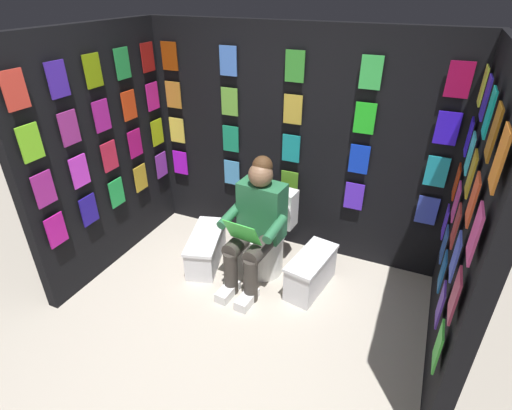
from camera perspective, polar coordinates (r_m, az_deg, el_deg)
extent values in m
plane|color=#B2A899|center=(3.12, -7.39, -22.17)|extent=(30.00, 30.00, 0.00)
cube|color=black|center=(3.82, 5.50, 8.60)|extent=(3.00, 0.10, 2.16)
cube|color=#B116E1|center=(4.43, -10.83, 6.00)|extent=(0.17, 0.01, 0.26)
cube|color=#4999D6|center=(4.12, -3.49, 4.66)|extent=(0.17, 0.01, 0.26)
cube|color=#5A9E25|center=(3.90, 4.83, 3.06)|extent=(0.17, 0.01, 0.26)
cube|color=#5526DE|center=(3.77, 13.91, 1.22)|extent=(0.17, 0.01, 0.26)
cube|color=#3142AF|center=(3.74, 23.38, -0.72)|extent=(0.17, 0.01, 0.26)
cube|color=#F1D04B|center=(4.30, -11.29, 10.49)|extent=(0.17, 0.01, 0.26)
cube|color=#178D62|center=(3.98, -3.65, 9.47)|extent=(0.17, 0.01, 0.26)
cube|color=teal|center=(3.75, 5.06, 8.10)|extent=(0.17, 0.01, 0.26)
cube|color=#0D34D7|center=(3.61, 14.61, 6.37)|extent=(0.17, 0.01, 0.26)
cube|color=teal|center=(3.58, 24.54, 4.38)|extent=(0.17, 0.01, 0.26)
cube|color=#C07D29|center=(4.20, -11.80, 15.24)|extent=(0.17, 0.01, 0.26)
cube|color=#69AF3B|center=(3.87, -3.83, 14.60)|extent=(0.17, 0.01, 0.26)
cube|color=gold|center=(3.63, 5.32, 13.52)|extent=(0.17, 0.01, 0.26)
cube|color=green|center=(3.49, 15.38, 11.93)|extent=(0.17, 0.01, 0.26)
cube|color=#2E13D9|center=(3.46, 25.81, 9.89)|extent=(0.17, 0.01, 0.26)
cube|color=#8C3409|center=(4.13, -12.35, 20.19)|extent=(0.17, 0.01, 0.26)
cube|color=#4578D9|center=(3.80, -4.02, 19.98)|extent=(0.17, 0.01, 0.26)
cube|color=#328F2D|center=(3.55, 5.61, 19.24)|extent=(0.17, 0.01, 0.26)
cube|color=green|center=(3.40, 16.23, 17.83)|extent=(0.17, 0.01, 0.26)
cube|color=maroon|center=(3.37, 27.21, 15.74)|extent=(0.17, 0.01, 0.26)
cube|color=black|center=(2.84, 28.51, -2.97)|extent=(0.10, 1.75, 2.16)
cube|color=#542FF2|center=(3.63, 25.58, -2.20)|extent=(0.01, 0.17, 0.26)
cube|color=#2D53AF|center=(3.32, 25.42, -5.13)|extent=(0.01, 0.17, 0.26)
cube|color=#1B5CA7|center=(3.03, 25.24, -8.64)|extent=(0.01, 0.17, 0.26)
cube|color=#4D2AA4|center=(2.75, 25.01, -12.88)|extent=(0.01, 0.17, 0.26)
cube|color=green|center=(2.49, 24.72, -18.04)|extent=(0.01, 0.17, 0.26)
cube|color=red|center=(3.46, 26.88, 3.00)|extent=(0.01, 0.17, 0.26)
cube|color=#CC3C96|center=(3.15, 26.84, 0.42)|extent=(0.01, 0.17, 0.26)
cube|color=#A23231|center=(2.84, 26.81, -2.73)|extent=(0.01, 0.17, 0.26)
cube|color=#4658D9|center=(2.54, 26.76, -6.64)|extent=(0.01, 0.17, 0.26)
cube|color=#992B4A|center=(2.25, 26.70, -11.57)|extent=(0.01, 0.17, 0.26)
cube|color=#2E1BE4|center=(3.34, 28.30, 8.65)|extent=(0.01, 0.17, 0.26)
cube|color=#3ECCE5|center=(3.00, 28.42, 6.56)|extent=(0.01, 0.17, 0.26)
cube|color=#B28E1C|center=(2.68, 28.57, 3.97)|extent=(0.01, 0.17, 0.26)
cube|color=#E44D27|center=(2.36, 28.75, 0.66)|extent=(0.01, 0.17, 0.26)
cube|color=#D4418A|center=(2.05, 28.99, -3.67)|extent=(0.01, 0.17, 0.26)
cube|color=#D4E93F|center=(3.25, 29.88, 14.67)|extent=(0.01, 0.17, 0.26)
cube|color=#2F21B9|center=(2.90, 30.18, 13.22)|extent=(0.01, 0.17, 0.26)
cube|color=#0FA598|center=(2.56, 30.55, 11.37)|extent=(0.01, 0.17, 0.26)
cube|color=#955913|center=(2.23, 31.02, 8.97)|extent=(0.01, 0.17, 0.26)
cube|color=orange|center=(1.90, 31.66, 5.72)|extent=(0.01, 0.17, 0.26)
cube|color=black|center=(3.85, -21.26, 6.83)|extent=(0.10, 1.75, 2.16)
cube|color=#C11594|center=(3.54, -26.79, -3.26)|extent=(0.01, 0.17, 0.26)
cube|color=#25169C|center=(3.73, -22.89, -0.67)|extent=(0.01, 0.17, 0.26)
cube|color=green|center=(3.94, -19.39, 1.67)|extent=(0.01, 0.17, 0.26)
cube|color=gold|center=(4.17, -16.25, 3.75)|extent=(0.01, 0.17, 0.26)
cube|color=purple|center=(4.41, -13.44, 5.60)|extent=(0.01, 0.17, 0.26)
cube|color=#AB2591|center=(3.38, -28.18, 2.01)|extent=(0.01, 0.17, 0.26)
cube|color=#E339EB|center=(3.57, -24.03, 4.44)|extent=(0.01, 0.17, 0.26)
cube|color=#D82444|center=(3.79, -20.31, 6.59)|extent=(0.01, 0.17, 0.26)
cube|color=#BD1471|center=(4.03, -16.99, 8.47)|extent=(0.01, 0.17, 0.26)
cube|color=#9FB715|center=(4.28, -14.02, 10.11)|extent=(0.01, 0.17, 0.26)
cube|color=#7FDC27|center=(3.25, -29.71, 7.77)|extent=(0.01, 0.17, 0.26)
cube|color=#A02D8A|center=(3.45, -25.28, 9.97)|extent=(0.01, 0.17, 0.26)
cube|color=#B31F93|center=(3.68, -21.32, 11.86)|extent=(0.01, 0.17, 0.26)
cube|color=red|center=(3.92, -17.79, 13.48)|extent=(0.01, 0.17, 0.26)
cube|color=#CB1B8B|center=(4.18, -14.64, 14.86)|extent=(0.01, 0.17, 0.26)
cube|color=red|center=(3.15, -31.40, 13.94)|extent=(0.01, 0.17, 0.26)
cube|color=#4223AA|center=(3.36, -26.65, 15.84)|extent=(0.01, 0.17, 0.26)
cube|color=#78940F|center=(3.59, -22.42, 17.42)|extent=(0.01, 0.17, 0.26)
cube|color=green|center=(3.84, -18.66, 18.73)|extent=(0.01, 0.17, 0.26)
cube|color=maroon|center=(4.11, -15.32, 19.81)|extent=(0.01, 0.17, 0.26)
cylinder|color=white|center=(3.77, 1.00, -6.90)|extent=(0.38, 0.38, 0.40)
cylinder|color=white|center=(3.64, 1.03, -4.21)|extent=(0.41, 0.41, 0.02)
cube|color=white|center=(3.75, 2.94, -0.15)|extent=(0.39, 0.21, 0.36)
cylinder|color=white|center=(3.68, 2.31, -0.75)|extent=(0.39, 0.10, 0.39)
cube|color=#286B42|center=(3.48, 0.87, -0.74)|extent=(0.42, 0.26, 0.52)
sphere|color=brown|center=(3.29, 0.67, 4.37)|extent=(0.21, 0.21, 0.21)
sphere|color=#472D19|center=(3.28, 0.93, 5.64)|extent=(0.17, 0.17, 0.17)
cylinder|color=#38332D|center=(3.42, 0.71, -6.17)|extent=(0.19, 0.41, 0.15)
cylinder|color=#38332D|center=(3.50, -2.17, -5.24)|extent=(0.19, 0.41, 0.15)
cylinder|color=#38332D|center=(3.44, -0.77, -10.78)|extent=(0.12, 0.12, 0.42)
cylinder|color=#38332D|center=(3.52, -3.64, -9.73)|extent=(0.12, 0.12, 0.42)
cube|color=white|center=(3.51, -1.26, -13.41)|extent=(0.13, 0.27, 0.09)
cube|color=white|center=(3.59, -4.08, -12.31)|extent=(0.13, 0.27, 0.09)
cylinder|color=#286B42|center=(3.27, 2.76, -3.47)|extent=(0.11, 0.32, 0.13)
cylinder|color=#286B42|center=(3.45, -3.77, -1.52)|extent=(0.11, 0.32, 0.13)
cube|color=green|center=(3.25, -2.00, -4.01)|extent=(0.31, 0.16, 0.23)
cube|color=silver|center=(3.62, 7.87, -9.72)|extent=(0.33, 0.60, 0.32)
cube|color=white|center=(3.52, 8.06, -7.51)|extent=(0.35, 0.63, 0.03)
cube|color=silver|center=(3.93, -7.17, -6.39)|extent=(0.43, 0.69, 0.29)
cube|color=white|center=(3.84, -7.32, -4.48)|extent=(0.46, 0.72, 0.03)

